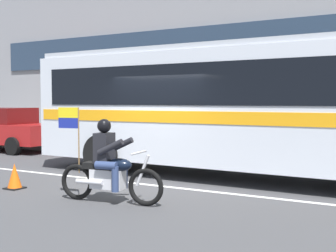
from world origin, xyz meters
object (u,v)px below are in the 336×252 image
transit_bus (248,102)px  motorcycle_with_rider (109,167)px  parked_hatchback_downstreet (5,129)px  fire_hydrant (167,142)px  traffic_cone (15,177)px

transit_bus → motorcycle_with_rider: bearing=-111.2°
parked_hatchback_downstreet → fire_hydrant: (6.34, 1.31, -0.33)m
motorcycle_with_rider → fire_hydrant: (-2.35, 6.34, -0.15)m
parked_hatchback_downstreet → traffic_cone: 7.91m
motorcycle_with_rider → fire_hydrant: bearing=110.3°
parked_hatchback_downstreet → motorcycle_with_rider: bearing=-30.1°
transit_bus → motorcycle_with_rider: size_ratio=5.19×
motorcycle_with_rider → fire_hydrant: 6.76m
transit_bus → motorcycle_with_rider: transit_bus is taller
parked_hatchback_downstreet → fire_hydrant: size_ratio=5.67×
transit_bus → fire_hydrant: 4.83m
motorcycle_with_rider → traffic_cone: bearing=178.9°
fire_hydrant → traffic_cone: (-0.22, -6.29, -0.26)m
fire_hydrant → parked_hatchback_downstreet: bearing=-168.3°
traffic_cone → parked_hatchback_downstreet: bearing=140.8°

